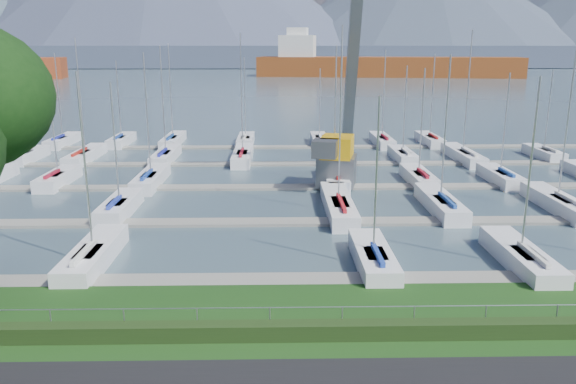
{
  "coord_description": "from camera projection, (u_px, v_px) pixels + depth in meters",
  "views": [
    {
      "loc": [
        -0.68,
        -21.15,
        11.62
      ],
      "look_at": [
        0.0,
        12.0,
        3.0
      ],
      "focal_mm": 35.0,
      "sensor_mm": 36.0,
      "label": 1
    }
  ],
  "objects": [
    {
      "name": "foothill",
      "position": [
        277.0,
        56.0,
        341.22
      ],
      "size": [
        900.0,
        80.0,
        12.0
      ],
      "primitive_type": "cube",
      "color": "#454E64",
      "rests_on": "water"
    },
    {
      "name": "cargo_ship_mid",
      "position": [
        376.0,
        67.0,
        227.44
      ],
      "size": [
        105.83,
        33.63,
        21.5
      ],
      "rotation": [
        0.0,
        0.0,
        -0.15
      ],
      "color": "brown",
      "rests_on": "water"
    },
    {
      "name": "path",
      "position": [
        296.0,
        374.0,
        20.5
      ],
      "size": [
        160.0,
        2.0,
        0.04
      ],
      "primitive_type": "cube",
      "color": "black",
      "rests_on": "grass"
    },
    {
      "name": "water",
      "position": [
        278.0,
        72.0,
        275.09
      ],
      "size": [
        800.0,
        540.0,
        0.2
      ],
      "primitive_type": "cube",
      "color": "#425660"
    },
    {
      "name": "hedge",
      "position": [
        294.0,
        331.0,
        22.93
      ],
      "size": [
        80.0,
        0.7,
        0.7
      ],
      "primitive_type": "cube",
      "color": "#1F3413",
      "rests_on": "grass"
    },
    {
      "name": "fence",
      "position": [
        294.0,
        307.0,
        23.1
      ],
      "size": [
        80.0,
        0.04,
        0.04
      ],
      "primitive_type": "cylinder",
      "rotation": [
        0.0,
        1.57,
        0.0
      ],
      "color": "gray",
      "rests_on": "grass"
    },
    {
      "name": "docks",
      "position": [
        285.0,
        187.0,
        48.62
      ],
      "size": [
        90.0,
        41.6,
        0.25
      ],
      "color": "slate",
      "rests_on": "water"
    },
    {
      "name": "crane",
      "position": [
        341.0,
        121.0,
        48.73
      ],
      "size": [
        4.99,
        13.42,
        22.35
      ],
      "rotation": [
        0.0,
        0.0,
        -0.22
      ],
      "color": "#5B5E63",
      "rests_on": "water"
    },
    {
      "name": "sailboat_fleet",
      "position": [
        269.0,
        117.0,
        50.53
      ],
      "size": [
        75.95,
        50.43,
        13.83
      ],
      "color": "silver",
      "rests_on": "water"
    }
  ]
}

